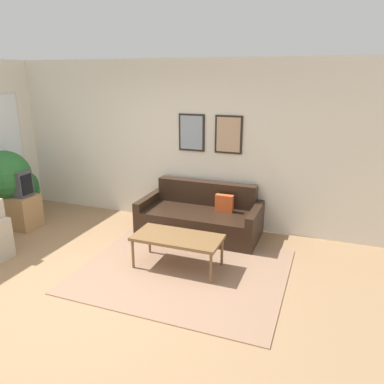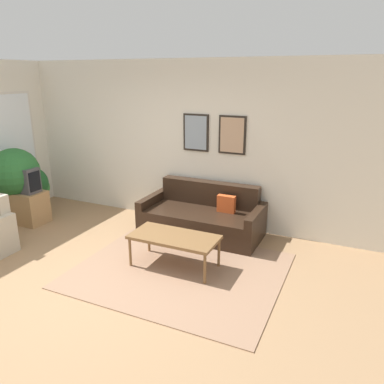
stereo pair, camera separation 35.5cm
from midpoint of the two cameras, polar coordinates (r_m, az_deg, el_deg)
ground_plane at (r=4.85m, az=-17.32°, el=-13.81°), size 16.00×16.00×0.00m
area_rug at (r=4.99m, az=-3.43°, el=-11.88°), size 2.61×2.16×0.01m
wall_back at (r=6.37m, az=-4.67°, el=7.49°), size 8.00×0.09×2.70m
couch at (r=5.99m, az=-0.36°, el=-3.86°), size 1.89×0.90×0.79m
coffee_table at (r=4.91m, az=-4.31°, el=-7.16°), size 1.15×0.56×0.45m
tv_stand at (r=7.00m, az=-26.61°, el=-2.56°), size 0.77×0.44×0.55m
tv at (r=6.86m, az=-27.15°, el=1.27°), size 0.64×0.28×0.42m
potted_plant_tall at (r=6.96m, az=-27.91°, el=1.93°), size 0.83×0.83×1.28m
potted_plant_by_window at (r=7.43m, az=-24.72°, el=-0.47°), size 0.37×0.37×0.64m
potted_plant_small at (r=7.33m, az=-25.73°, el=0.60°), size 0.57×0.57×0.85m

